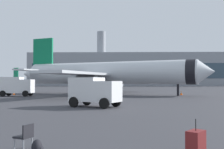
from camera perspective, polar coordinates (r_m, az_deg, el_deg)
airplane_at_gate at (r=45.82m, az=-1.33°, el=0.28°), size 34.44×31.55×10.50m
airplane_taxiing at (r=93.22m, az=-22.21°, el=-1.38°), size 18.11×16.84×6.39m
service_truck at (r=42.74m, az=-19.84°, el=-2.26°), size 4.83×2.58×2.90m
cargo_van at (r=23.45m, az=-3.81°, el=-3.45°), size 4.83×3.86×2.60m
safety_cone_near at (r=45.04m, az=14.66°, el=-3.87°), size 0.44×0.44×0.69m
safety_cone_mid at (r=46.97m, az=-20.31°, el=-3.71°), size 0.44×0.44×0.71m
rolling_suitcase at (r=8.80m, az=17.57°, el=-13.67°), size 0.72×0.75×1.10m
traveller_backpack at (r=8.71m, az=-15.74°, el=-14.88°), size 0.36×0.40×0.48m
gate_chair at (r=9.33m, az=-18.17°, el=-12.29°), size 0.63×0.63×0.86m
terminal_building at (r=137.60m, az=4.60°, el=0.99°), size 103.37×23.65×28.13m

